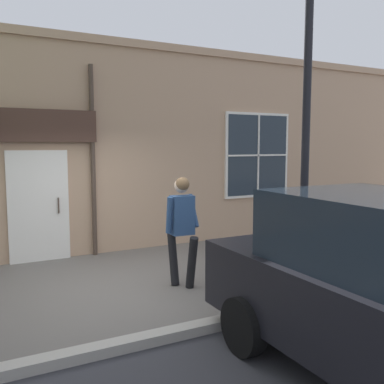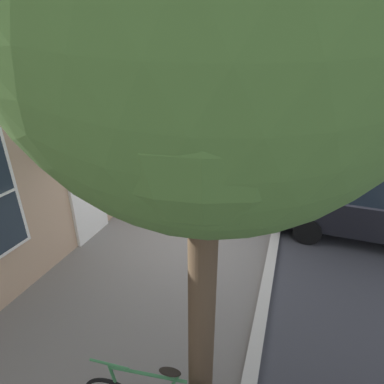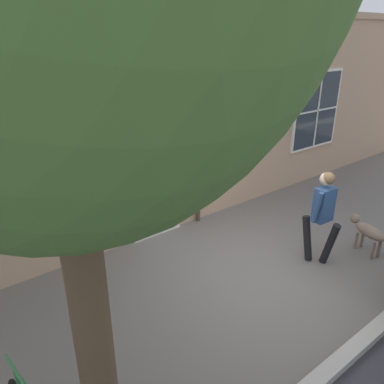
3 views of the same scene
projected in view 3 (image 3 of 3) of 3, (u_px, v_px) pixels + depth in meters
name	position (u px, v px, depth m)	size (l,w,h in m)	color
ground_plane	(261.00, 270.00, 6.53)	(90.00, 90.00, 0.00)	#66605B
storefront_facade	(180.00, 123.00, 7.38)	(0.95, 18.00, 4.31)	tan
pedestrian_walking	(323.00, 209.00, 6.38)	(0.67, 0.56, 1.72)	black
dog_on_leash	(367.00, 230.00, 6.92)	(1.04, 0.42, 0.66)	#7F6B5B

